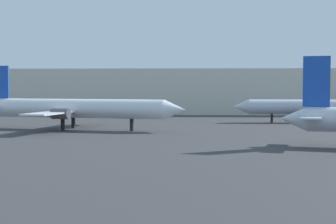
# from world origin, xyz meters

# --- Properties ---
(airplane_distant) EXTENTS (33.01, 21.09, 9.53)m
(airplane_distant) POSITION_xyz_m (-19.69, 66.89, 3.12)
(airplane_distant) COLOR silver
(airplane_distant) RESTS_ON ground_plane
(airplane_far_left) EXTENTS (28.02, 19.07, 8.07)m
(airplane_far_left) POSITION_xyz_m (19.12, 82.08, 2.75)
(airplane_far_left) COLOR #B2BCCC
(airplane_far_left) RESTS_ON ground_plane
(terminal_building) EXTENTS (95.05, 24.19, 10.13)m
(terminal_building) POSITION_xyz_m (4.53, 115.35, 5.07)
(terminal_building) COLOR beige
(terminal_building) RESTS_ON ground_plane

